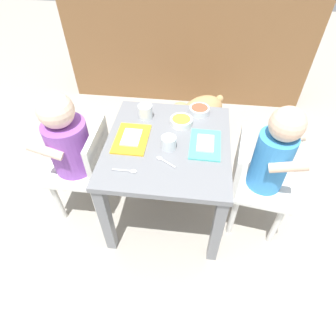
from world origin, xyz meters
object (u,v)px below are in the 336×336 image
(food_tray_left, at_px, (132,138))
(water_cup_left, at_px, (169,143))
(dining_table, at_px, (168,156))
(spoon_by_left_tray, at_px, (127,171))
(veggie_bowl_far, at_px, (199,110))
(water_cup_right, at_px, (145,112))
(spoon_by_right_tray, at_px, (164,161))
(seated_child_right, at_px, (268,161))
(dog, at_px, (198,111))
(cereal_bowl_right_side, at_px, (181,121))
(food_tray_right, at_px, (205,144))
(seated_child_left, at_px, (71,144))

(food_tray_left, height_order, water_cup_left, water_cup_left)
(dining_table, xyz_separation_m, spoon_by_left_tray, (-0.14, -0.19, 0.08))
(veggie_bowl_far, distance_m, spoon_by_left_tray, 0.50)
(water_cup_right, bearing_deg, food_tray_left, -101.05)
(spoon_by_right_tray, bearing_deg, spoon_by_left_tray, -152.01)
(seated_child_right, distance_m, dog, 0.77)
(water_cup_right, xyz_separation_m, spoon_by_left_tray, (-0.01, -0.36, -0.03))
(dog, bearing_deg, dining_table, -100.76)
(cereal_bowl_right_side, relative_size, spoon_by_right_tray, 1.15)
(dining_table, xyz_separation_m, cereal_bowl_right_side, (0.05, 0.14, 0.10))
(water_cup_right, bearing_deg, food_tray_right, -29.95)
(food_tray_left, bearing_deg, spoon_by_left_tray, -83.20)
(dining_table, xyz_separation_m, dog, (0.12, 0.63, -0.18))
(seated_child_right, bearing_deg, food_tray_left, 176.41)
(dining_table, bearing_deg, water_cup_right, 127.24)
(veggie_bowl_far, bearing_deg, cereal_bowl_right_side, -129.60)
(water_cup_left, distance_m, cereal_bowl_right_side, 0.18)
(spoon_by_left_tray, bearing_deg, water_cup_right, 88.50)
(dog, relative_size, cereal_bowl_right_side, 3.68)
(food_tray_right, distance_m, spoon_by_right_tray, 0.20)
(dog, xyz_separation_m, food_tray_right, (0.04, -0.63, 0.26))
(dining_table, bearing_deg, spoon_by_left_tray, -125.73)
(dog, relative_size, water_cup_left, 6.04)
(food_tray_left, xyz_separation_m, water_cup_right, (0.03, 0.17, 0.02))
(seated_child_left, bearing_deg, dining_table, 4.84)
(food_tray_left, relative_size, food_tray_right, 1.04)
(seated_child_left, height_order, seated_child_right, seated_child_right)
(food_tray_right, xyz_separation_m, veggie_bowl_far, (-0.04, 0.23, 0.01))
(veggie_bowl_far, xyz_separation_m, cereal_bowl_right_side, (-0.08, -0.10, -0.00))
(dining_table, relative_size, spoon_by_right_tray, 6.63)
(dining_table, height_order, dog, dining_table)
(cereal_bowl_right_side, bearing_deg, dog, 81.46)
(food_tray_left, height_order, spoon_by_right_tray, food_tray_left)
(spoon_by_left_tray, bearing_deg, spoon_by_right_tray, 27.99)
(food_tray_left, xyz_separation_m, water_cup_left, (0.17, -0.04, 0.02))
(dining_table, relative_size, food_tray_right, 3.00)
(food_tray_right, distance_m, water_cup_left, 0.16)
(food_tray_left, distance_m, food_tray_right, 0.32)
(dog, relative_size, water_cup_right, 5.68)
(food_tray_left, xyz_separation_m, cereal_bowl_right_side, (0.21, 0.13, 0.01))
(cereal_bowl_right_side, height_order, spoon_by_left_tray, cereal_bowl_right_side)
(dining_table, bearing_deg, seated_child_left, -175.16)
(dog, relative_size, spoon_by_left_tray, 3.85)
(water_cup_left, bearing_deg, seated_child_right, -0.02)
(seated_child_left, relative_size, spoon_by_right_tray, 7.67)
(cereal_bowl_right_side, height_order, spoon_by_right_tray, cereal_bowl_right_side)
(seated_child_right, bearing_deg, dining_table, 175.35)
(dining_table, height_order, food_tray_right, food_tray_right)
(dog, distance_m, food_tray_right, 0.68)
(dining_table, distance_m, dog, 0.66)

